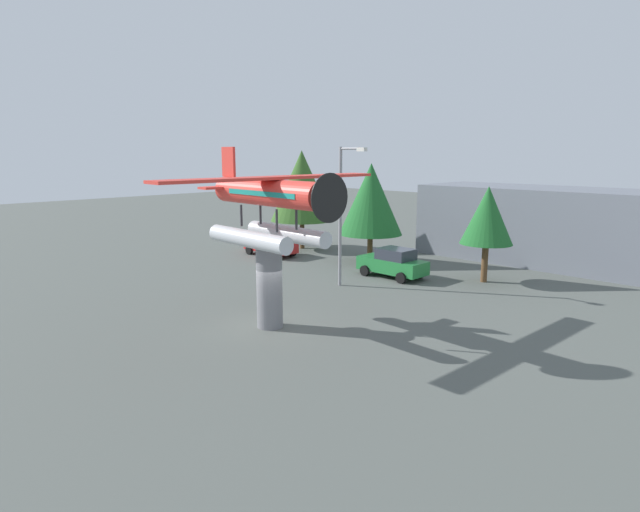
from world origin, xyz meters
name	(u,v)px	position (x,y,z in m)	size (l,w,h in m)	color
ground_plane	(270,327)	(0.00, 0.00, 0.00)	(140.00, 140.00, 0.00)	#515651
display_pedestal	(269,286)	(0.00, 0.00, 1.78)	(1.10, 1.10, 3.56)	slate
floatplane_monument	(270,205)	(0.13, 0.00, 5.23)	(6.95, 10.43, 4.00)	silver
car_near_red	(271,243)	(-12.47, 10.39, 0.88)	(4.20, 2.02, 1.76)	red
car_mid_green	(393,263)	(-2.01, 11.10, 0.88)	(4.20, 2.02, 1.76)	#237A38
streetlight_primary	(343,206)	(-2.69, 7.42, 4.44)	(1.84, 0.28, 7.62)	gray
storefront_building	(537,225)	(1.82, 22.00, 2.51)	(15.41, 6.21, 5.02)	slate
tree_west	(302,186)	(-13.04, 13.98, 4.82)	(4.79, 4.79, 7.49)	brown
tree_east	(371,199)	(-5.89, 13.60, 4.27)	(4.25, 4.25, 6.64)	brown
tree_center_back	(487,216)	(2.39, 13.90, 3.82)	(2.94, 2.94, 5.48)	brown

